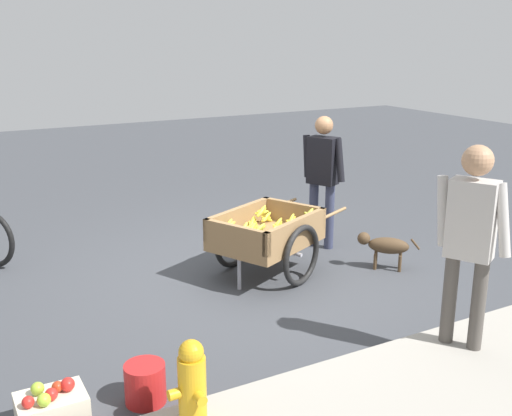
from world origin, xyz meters
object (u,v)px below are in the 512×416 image
Objects in this scene: plastic_bucket at (145,383)px; fruit_cart at (266,236)px; vendor_person at (323,170)px; dog at (385,245)px; bystander_person at (470,234)px; fire_hydrant at (192,389)px; apple_crate at (52,408)px.

fruit_cart is at bearing -139.14° from plastic_bucket.
vendor_person reaches higher than dog.
vendor_person is 5.48× the size of plastic_bucket.
plastic_bucket is at bearing 35.99° from vendor_person.
bystander_person reaches higher than fruit_cart.
plastic_bucket is at bearing 40.86° from fruit_cart.
fire_hydrant is 0.39× the size of bystander_person.
vendor_person reaches higher than plastic_bucket.
bystander_person is at bearing 102.09° from fruit_cart.
fruit_cart reaches higher than dog.
fruit_cart is 2.71× the size of fire_hydrant.
vendor_person is 3.60× the size of apple_crate.
fruit_cart is at bearing -129.27° from fire_hydrant.
fruit_cart is 2.39m from bystander_person.
fruit_cart is 2.77m from fire_hydrant.
vendor_person is 0.92× the size of bystander_person.
fire_hydrant is at bearing 43.35° from vendor_person.
plastic_bucket is 2.62m from bystander_person.
dog is at bearing -159.21° from plastic_bucket.
fire_hydrant is at bearing 29.51° from dog.
fruit_cart is at bearing -77.91° from bystander_person.
fire_hydrant is at bearing 106.61° from plastic_bucket.
fire_hydrant is at bearing 50.73° from fruit_cart.
fire_hydrant is 1.52× the size of apple_crate.
fire_hydrant is at bearing -2.85° from bystander_person.
fire_hydrant is at bearing 145.56° from apple_crate.
dog is 3.35m from plastic_bucket.
apple_crate is (3.76, 1.16, -0.14)m from dog.
vendor_person is 1.18m from dog.
fruit_cart is 1.15× the size of vendor_person.
vendor_person is at bearing -101.36° from bystander_person.
fire_hydrant reaches higher than apple_crate.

